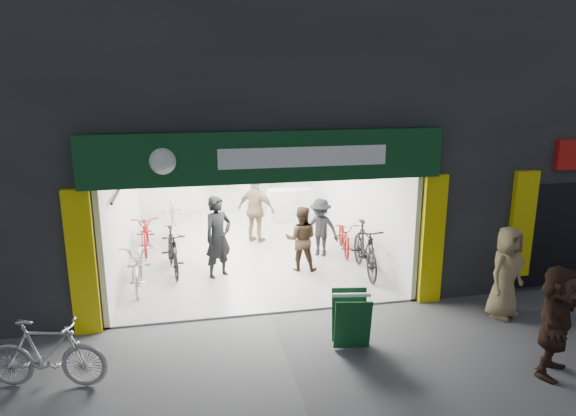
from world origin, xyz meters
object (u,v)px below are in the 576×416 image
object	(u,v)px
bike_left_front	(139,263)
pedestrian_near	(506,272)
parked_bike	(46,354)
sandwich_board	(351,318)
bike_right_front	(365,249)

from	to	relation	value
bike_left_front	pedestrian_near	xyz separation A→B (m)	(6.81, -2.90, 0.35)
parked_bike	pedestrian_near	world-z (taller)	pedestrian_near
bike_left_front	sandwich_board	distance (m)	4.98
pedestrian_near	sandwich_board	distance (m)	3.24
parked_bike	sandwich_board	xyz separation A→B (m)	(4.67, 0.20, -0.02)
bike_right_front	parked_bike	world-z (taller)	bike_right_front
bike_left_front	pedestrian_near	world-z (taller)	pedestrian_near
bike_right_front	parked_bike	distance (m)	6.88
pedestrian_near	sandwich_board	world-z (taller)	pedestrian_near
parked_bike	bike_right_front	bearing A→B (deg)	-49.03
bike_right_front	sandwich_board	bearing A→B (deg)	-108.40
bike_right_front	bike_left_front	bearing A→B (deg)	-178.17
parked_bike	pedestrian_near	xyz separation A→B (m)	(7.86, 0.71, 0.35)
bike_left_front	sandwich_board	xyz separation A→B (m)	(3.63, -3.41, -0.02)
bike_right_front	sandwich_board	distance (m)	3.37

